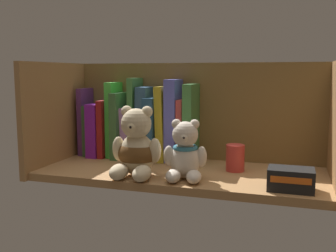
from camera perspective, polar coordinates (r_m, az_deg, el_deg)
shelf_board at (r=104.64cm, az=1.95°, el=-7.00°), size 73.95×30.10×2.00cm
shelf_back_panel at (r=116.98cm, az=4.08°, el=1.67°), size 76.35×1.20×30.59cm
shelf_side_panel_left at (r=117.91cm, az=-15.97°, el=1.44°), size 1.60×32.50×30.59cm
book_0 at (r=126.51cm, az=-11.79°, el=0.68°), size 1.68×9.06×20.84cm
book_1 at (r=125.89cm, az=-10.98°, el=-0.53°), size 1.83×10.08×15.65cm
book_2 at (r=124.52cm, az=-9.84°, el=-0.44°), size 3.41×13.55×16.28cm
book_3 at (r=123.15cm, az=-8.67°, el=-0.24°), size 1.86×12.80×17.43cm
book_4 at (r=121.79cm, az=-7.72°, el=0.97°), size 2.32×9.92×22.81cm
book_5 at (r=120.93cm, az=-6.64°, el=0.22°), size 2.23×14.31×19.79cm
book_6 at (r=120.24cm, az=-5.54°, el=-0.88°), size 2.91×10.39×15.42cm
book_7 at (r=118.80cm, az=-4.58°, el=1.17°), size 1.70×11.08×24.14cm
book_8 at (r=117.96cm, az=-3.37°, el=0.50°), size 3.97×9.49×21.66cm
book_9 at (r=116.99cm, az=-1.82°, el=-0.29°), size 3.11×14.98×18.56cm
book_10 at (r=115.84cm, az=-0.47°, el=0.43°), size 2.97×12.06×21.83cm
book_11 at (r=114.82cm, az=0.94°, el=0.88°), size 3.31×10.73×23.80cm
book_12 at (r=114.44cm, az=2.24°, el=-0.59°), size 1.69×10.40×18.11cm
book_13 at (r=113.53cm, az=3.40°, el=0.47°), size 2.59×13.73×22.56cm
teddy_bear_larger at (r=97.73cm, az=-4.65°, el=-3.32°), size 12.83×13.40×17.59cm
teddy_bear_smaller at (r=94.66cm, az=2.50°, el=-4.09°), size 10.82×11.23×14.60cm
pillar_candle at (r=104.54cm, az=9.78°, el=-4.59°), size 4.87×4.87×7.00cm
small_product_box at (r=90.75cm, az=17.48°, el=-7.42°), size 9.91×6.69×4.91cm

